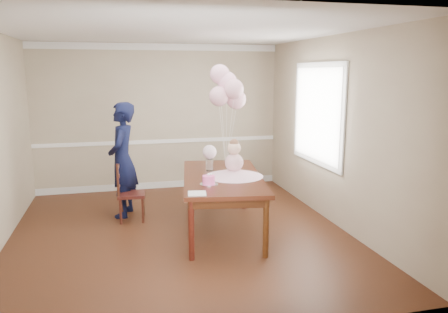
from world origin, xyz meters
The scene contains 49 objects.
floor centered at (0.00, 0.00, 0.00)m, with size 4.50×5.00×0.00m, color black.
ceiling centered at (0.00, 0.00, 2.70)m, with size 4.50×5.00×0.02m, color silver.
wall_back centered at (0.00, 2.50, 1.35)m, with size 4.50×0.02×2.70m, color tan.
wall_front centered at (0.00, -2.50, 1.35)m, with size 4.50×0.02×2.70m, color tan.
wall_right centered at (2.25, 0.00, 1.35)m, with size 0.02×5.00×2.70m, color tan.
chair_rail_trim centered at (0.00, 2.49, 0.90)m, with size 4.50×0.02×0.07m, color white.
crown_molding centered at (0.00, 2.49, 2.63)m, with size 4.50×0.02×0.12m, color white.
baseboard_trim centered at (0.00, 2.49, 0.06)m, with size 4.50×0.02×0.12m, color silver.
window_frame centered at (2.23, 0.50, 1.55)m, with size 0.02×1.66×1.56m, color silver.
window_blinds centered at (2.21, 0.50, 1.55)m, with size 0.01×1.50×1.40m, color white.
dining_table_top centered at (0.60, 0.01, 0.76)m, with size 1.05×2.10×0.05m, color black.
table_apron centered at (0.60, 0.01, 0.68)m, with size 0.94×1.99×0.10m, color black.
table_leg_fl centered at (0.01, -0.87, 0.37)m, with size 0.07×0.07×0.73m, color black.
table_leg_fr centered at (0.88, -1.01, 0.37)m, with size 0.07×0.07×0.73m, color black.
table_leg_bl centered at (0.32, 1.03, 0.37)m, with size 0.07×0.07×0.73m, color black.
table_leg_br centered at (1.19, 0.89, 0.37)m, with size 0.07×0.07×0.73m, color black.
baby_skirt centered at (0.74, -0.07, 0.84)m, with size 0.80×0.80×0.10m, color #DDA3B7.
baby_torso centered at (0.74, -0.07, 0.98)m, with size 0.25×0.25×0.25m, color pink.
baby_head centered at (0.74, -0.07, 1.17)m, with size 0.18×0.18×0.18m, color beige.
baby_hair centered at (0.74, -0.07, 1.24)m, with size 0.13×0.13×0.13m, color brown.
cake_platter centered at (0.31, -0.42, 0.79)m, with size 0.23×0.23×0.01m, color silver.
birthday_cake centered at (0.31, -0.42, 0.85)m, with size 0.16×0.16×0.10m, color #FF50A9.
cake_flower_a centered at (0.31, -0.42, 0.92)m, with size 0.03×0.03×0.03m, color white.
cake_flower_b centered at (0.35, -0.41, 0.92)m, with size 0.03×0.03×0.03m, color white.
rose_vase_near centered at (0.49, 0.35, 0.87)m, with size 0.10×0.10×0.17m, color white.
roses_near centered at (0.49, 0.35, 1.06)m, with size 0.20×0.20×0.20m, color beige.
napkin centered at (0.09, -0.81, 0.79)m, with size 0.21×0.21×0.01m, color silver.
balloon_weight centered at (0.79, 0.56, 0.80)m, with size 0.04×0.04×0.02m, color white.
balloon_a centered at (0.69, 0.58, 1.84)m, with size 0.29×0.29×0.29m, color #EAA6B6.
balloon_b centered at (0.89, 0.50, 1.94)m, with size 0.29×0.29×0.29m, color #ECA7B7.
balloon_c centered at (0.83, 0.66, 2.05)m, with size 0.29×0.29×0.29m, color #FFB4D1.
balloon_d centered at (0.73, 0.70, 2.15)m, with size 0.29×0.29×0.29m, color #FBB2CB.
balloon_e centered at (0.96, 0.62, 1.78)m, with size 0.29×0.29×0.29m, color #FFB4C7.
balloon_ribbon_a centered at (0.74, 0.57, 1.24)m, with size 0.00×0.00×0.88m, color white.
balloon_ribbon_b centered at (0.84, 0.53, 1.29)m, with size 0.00×0.00×0.99m, color white.
balloon_ribbon_c centered at (0.81, 0.61, 1.34)m, with size 0.00×0.00×1.09m, color white.
balloon_ribbon_d centered at (0.76, 0.63, 1.39)m, with size 0.00×0.00×1.20m, color white.
balloon_ribbon_e centered at (0.88, 0.59, 1.21)m, with size 0.00×0.00×0.83m, color silver.
dining_chair_seat centered at (-0.61, 0.74, 0.40)m, with size 0.39×0.39×0.04m, color black.
chair_leg_fl centered at (-0.78, 0.60, 0.19)m, with size 0.04×0.04×0.38m, color #35140E.
chair_leg_fr centered at (-0.47, 0.57, 0.19)m, with size 0.04×0.04×0.38m, color #3A170F.
chair_leg_bl centered at (-0.75, 0.91, 0.19)m, with size 0.04×0.04×0.38m, color #391A0F.
chair_leg_br centered at (-0.44, 0.88, 0.19)m, with size 0.04×0.04×0.38m, color #351D0E.
chair_back_post_l centered at (-0.80, 0.60, 0.65)m, with size 0.04×0.04×0.49m, color #33160E.
chair_back_post_r centered at (-0.77, 0.91, 0.65)m, with size 0.04×0.04×0.49m, color #3B1610.
chair_slat_low centered at (-0.79, 0.76, 0.55)m, with size 0.03×0.35×0.04m, color #3B1910.
chair_slat_mid centered at (-0.79, 0.76, 0.69)m, with size 0.03×0.35×0.04m, color #35120E.
chair_slat_top centered at (-0.79, 0.76, 0.83)m, with size 0.03×0.35×0.04m, color #33160D.
woman centered at (-0.72, 1.01, 0.87)m, with size 0.63×0.42×1.75m, color black.
Camera 1 is at (-0.79, -5.65, 2.18)m, focal length 35.00 mm.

